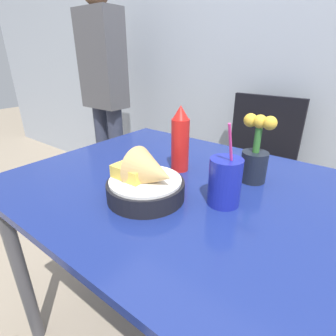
# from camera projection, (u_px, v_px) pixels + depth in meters

# --- Properties ---
(ground_plane) EXTENTS (12.00, 12.00, 0.00)m
(ground_plane) POSITION_uv_depth(u_px,v_px,m) (174.00, 333.00, 1.15)
(ground_plane) COLOR gray
(wall_window) EXTENTS (7.00, 0.06, 2.60)m
(wall_window) POSITION_uv_depth(u_px,v_px,m) (295.00, 18.00, 1.40)
(wall_window) COLOR #9EA8B7
(wall_window) RESTS_ON ground_plane
(dining_table) EXTENTS (1.05, 0.86, 0.75)m
(dining_table) POSITION_uv_depth(u_px,v_px,m) (176.00, 209.00, 0.89)
(dining_table) COLOR navy
(dining_table) RESTS_ON ground_plane
(chair_far_window) EXTENTS (0.40, 0.40, 0.91)m
(chair_far_window) POSITION_uv_depth(u_px,v_px,m) (256.00, 162.00, 1.54)
(chair_far_window) COLOR black
(chair_far_window) RESTS_ON ground_plane
(food_basket) EXTENTS (0.22, 0.22, 0.15)m
(food_basket) POSITION_uv_depth(u_px,v_px,m) (147.00, 182.00, 0.73)
(food_basket) COLOR black
(food_basket) RESTS_ON dining_table
(ketchup_bottle) EXTENTS (0.06, 0.06, 0.23)m
(ketchup_bottle) POSITION_uv_depth(u_px,v_px,m) (180.00, 140.00, 0.89)
(ketchup_bottle) COLOR red
(ketchup_bottle) RESTS_ON dining_table
(drink_cup) EXTENTS (0.09, 0.09, 0.23)m
(drink_cup) POSITION_uv_depth(u_px,v_px,m) (225.00, 183.00, 0.70)
(drink_cup) COLOR #192399
(drink_cup) RESTS_ON dining_table
(flower_vase) EXTENTS (0.10, 0.08, 0.22)m
(flower_vase) POSITION_uv_depth(u_px,v_px,m) (255.00, 156.00, 0.82)
(flower_vase) COLOR black
(flower_vase) RESTS_ON dining_table
(person_standing) EXTENTS (0.32, 0.18, 1.58)m
(person_standing) POSITION_uv_depth(u_px,v_px,m) (104.00, 87.00, 1.88)
(person_standing) COLOR #2D3347
(person_standing) RESTS_ON ground_plane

